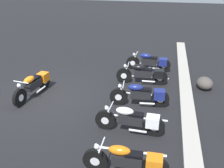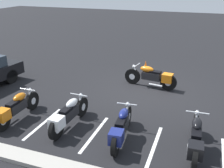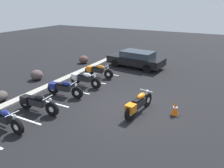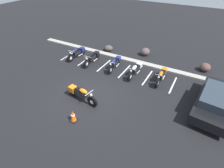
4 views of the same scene
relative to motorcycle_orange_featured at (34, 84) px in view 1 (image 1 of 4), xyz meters
name	(u,v)px [view 1 (image 1 of 4)]	position (x,y,z in m)	size (l,w,h in m)	color
ground	(45,98)	(0.18, 0.47, -0.49)	(60.00, 60.00, 0.00)	black
motorcycle_orange_featured	(34,84)	(0.00, 0.00, 0.00)	(2.33, 0.73, 0.92)	black
parked_bike_0	(151,62)	(-3.68, 4.37, -0.03)	(0.62, 2.20, 0.87)	black
parked_bike_1	(145,74)	(-2.02, 4.22, -0.02)	(0.63, 2.26, 0.89)	black
parked_bike_2	(142,95)	(0.00, 4.33, -0.03)	(0.62, 2.21, 0.87)	black
parked_bike_3	(133,120)	(1.78, 4.22, -0.03)	(0.62, 2.21, 0.87)	black
parked_bike_4	(130,161)	(3.62, 4.38, -0.03)	(0.61, 2.18, 0.86)	black
concrete_curb	(188,111)	(0.18, 6.00, -0.43)	(18.00, 0.50, 0.12)	#A8A399
landscape_rock_2	(205,83)	(-2.01, 6.79, -0.22)	(0.78, 0.64, 0.53)	#4B4440
stall_line_0	(149,64)	(-4.63, 4.26, -0.49)	(0.10, 2.10, 0.00)	white
stall_line_1	(146,77)	(-2.80, 4.26, -0.49)	(0.10, 2.10, 0.00)	white
stall_line_2	(142,94)	(-0.96, 4.26, -0.49)	(0.10, 2.10, 0.00)	white
stall_line_3	(137,117)	(0.87, 4.26, -0.49)	(0.10, 2.10, 0.00)	white
stall_line_4	(130,151)	(2.70, 4.26, -0.49)	(0.10, 2.10, 0.00)	white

